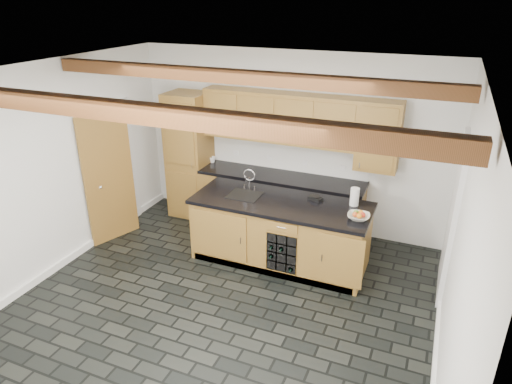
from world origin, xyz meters
TOP-DOWN VIEW (x-y plane):
  - ground at (0.00, 0.00)m, footprint 5.00×5.00m
  - room_shell at (-0.09, 0.53)m, footprint 5.01×5.00m
  - back_cabinetry at (-0.38, 2.24)m, footprint 3.65×0.62m
  - island at (0.31, 1.28)m, footprint 2.48×0.96m
  - faucet at (-0.25, 1.33)m, footprint 0.45×0.40m
  - kitchen_scale at (0.72, 1.53)m, footprint 0.22×0.17m
  - fruit_bowl at (1.38, 1.18)m, footprint 0.30×0.30m
  - fruit_cluster at (1.38, 1.18)m, footprint 0.16×0.17m
  - paper_towel at (1.24, 1.57)m, footprint 0.12×0.12m
  - mug at (-1.30, 2.33)m, footprint 0.13×0.13m

SIDE VIEW (x-z plane):
  - ground at x=0.00m, z-range 0.00..0.00m
  - island at x=0.31m, z-range 0.00..0.93m
  - kitchen_scale at x=0.72m, z-range 0.93..0.99m
  - fruit_bowl at x=1.38m, z-range 0.93..1.00m
  - faucet at x=-0.25m, z-range 0.79..1.14m
  - mug at x=-1.30m, z-range 0.93..1.03m
  - back_cabinetry at x=-0.38m, z-range -0.12..2.08m
  - fruit_cluster at x=1.38m, z-range 0.97..1.04m
  - paper_towel at x=1.24m, z-range 0.93..1.18m
  - room_shell at x=-0.09m, z-range -0.97..4.03m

